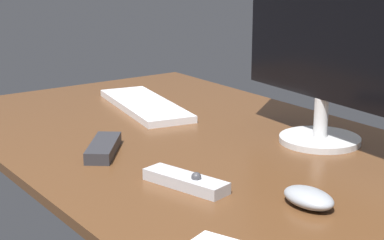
{
  "coord_description": "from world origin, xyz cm",
  "views": [
    {
      "loc": [
        114.03,
        -82.06,
        44.89
      ],
      "look_at": [
        3.8,
        -3.4,
        8.0
      ],
      "focal_mm": 59.92,
      "sensor_mm": 36.0,
      "label": 1
    }
  ],
  "objects": [
    {
      "name": "tv_remote",
      "position": [
        -2.98,
        -21.82,
        3.26
      ],
      "size": [
        15.99,
        14.13,
        2.52
      ],
      "primitive_type": "cube",
      "rotation": [
        0.0,
        0.0,
        -0.66
      ],
      "color": "#2D2D33",
      "rests_on": "desk"
    },
    {
      "name": "media_remote",
      "position": [
        23.35,
        -18.73,
        3.13
      ],
      "size": [
        17.95,
        9.03,
        3.41
      ],
      "rotation": [
        0.0,
        0.0,
        0.25
      ],
      "color": "#B7B7BC",
      "rests_on": "desk"
    },
    {
      "name": "computer_mouse",
      "position": [
        42.97,
        -6.98,
        3.55
      ],
      "size": [
        10.28,
        6.61,
        3.1
      ],
      "primitive_type": "ellipsoid",
      "rotation": [
        0.0,
        0.0,
        -0.02
      ],
      "color": "#999EA5",
      "rests_on": "desk"
    },
    {
      "name": "monitor",
      "position": [
        18.27,
        21.73,
        26.72
      ],
      "size": [
        48.6,
        18.26,
        44.71
      ],
      "rotation": [
        0.0,
        0.0,
        -0.06
      ],
      "color": "silver",
      "rests_on": "desk"
    },
    {
      "name": "desk",
      "position": [
        0.0,
        0.0,
        1.0
      ],
      "size": [
        140.0,
        84.0,
        2.0
      ],
      "primitive_type": "cube",
      "color": "brown",
      "rests_on": "ground"
    },
    {
      "name": "keyboard",
      "position": [
        -31.41,
        5.95,
        2.91
      ],
      "size": [
        41.03,
        20.28,
        1.81
      ],
      "primitive_type": "cube",
      "rotation": [
        0.0,
        0.0,
        -0.19
      ],
      "color": "white",
      "rests_on": "desk"
    }
  ]
}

